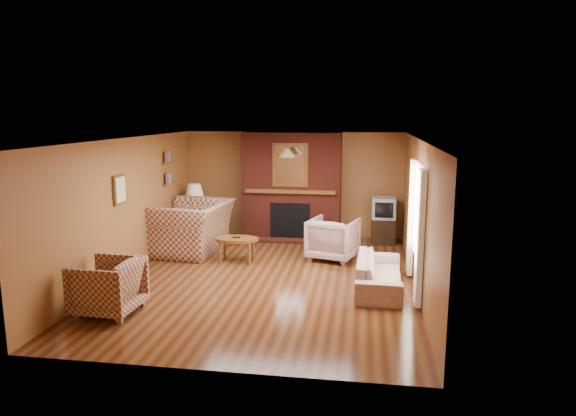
% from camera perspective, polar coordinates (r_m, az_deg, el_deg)
% --- Properties ---
extents(floor, '(6.50, 6.50, 0.00)m').
position_cam_1_polar(floor, '(8.96, -2.36, -7.86)').
color(floor, '#401B0D').
rests_on(floor, ground).
extents(ceiling, '(6.50, 6.50, 0.00)m').
position_cam_1_polar(ceiling, '(8.52, -2.48, 7.65)').
color(ceiling, silver).
rests_on(ceiling, wall_back).
extents(wall_back, '(6.50, 0.00, 6.50)m').
position_cam_1_polar(wall_back, '(11.82, 0.59, 2.64)').
color(wall_back, brown).
rests_on(wall_back, floor).
extents(wall_front, '(6.50, 0.00, 6.50)m').
position_cam_1_polar(wall_front, '(5.59, -8.81, -6.53)').
color(wall_front, brown).
rests_on(wall_front, floor).
extents(wall_left, '(0.00, 6.50, 6.50)m').
position_cam_1_polar(wall_left, '(9.46, -17.46, 0.14)').
color(wall_left, brown).
rests_on(wall_left, floor).
extents(wall_right, '(0.00, 6.50, 6.50)m').
position_cam_1_polar(wall_right, '(8.55, 14.27, -0.77)').
color(wall_right, brown).
rests_on(wall_right, floor).
extents(fireplace, '(2.20, 0.82, 2.40)m').
position_cam_1_polar(fireplace, '(11.57, 0.40, 2.37)').
color(fireplace, '#591C13').
rests_on(fireplace, floor).
extents(window_right, '(0.10, 1.85, 2.00)m').
position_cam_1_polar(window_right, '(8.36, 14.05, -1.52)').
color(window_right, beige).
rests_on(window_right, wall_right).
extents(bookshelf, '(0.09, 0.55, 0.71)m').
position_cam_1_polar(bookshelf, '(11.09, -13.04, 4.26)').
color(bookshelf, brown).
rests_on(bookshelf, wall_left).
extents(botanical_print, '(0.05, 0.40, 0.50)m').
position_cam_1_polar(botanical_print, '(9.12, -18.21, 1.96)').
color(botanical_print, brown).
rests_on(botanical_print, wall_left).
extents(pendant_light, '(0.36, 0.36, 0.48)m').
position_cam_1_polar(pendant_light, '(10.80, -0.11, 6.15)').
color(pendant_light, black).
rests_on(pendant_light, ceiling).
extents(plaid_loveseat, '(1.55, 1.73, 1.04)m').
position_cam_1_polar(plaid_loveseat, '(10.66, -10.68, -2.13)').
color(plaid_loveseat, maroon).
rests_on(plaid_loveseat, floor).
extents(plaid_armchair, '(0.91, 0.88, 0.79)m').
position_cam_1_polar(plaid_armchair, '(7.81, -19.41, -8.23)').
color(plaid_armchair, maroon).
rests_on(plaid_armchair, floor).
extents(floral_sofa, '(0.76, 1.84, 0.53)m').
position_cam_1_polar(floral_sofa, '(8.53, 10.08, -7.12)').
color(floral_sofa, beige).
rests_on(floral_sofa, floor).
extents(floral_armchair, '(1.08, 1.10, 0.81)m').
position_cam_1_polar(floral_armchair, '(10.06, 5.04, -3.43)').
color(floral_armchair, beige).
rests_on(floral_armchair, floor).
extents(coffee_table, '(0.85, 0.53, 0.50)m').
position_cam_1_polar(coffee_table, '(9.87, -5.73, -3.66)').
color(coffee_table, brown).
rests_on(coffee_table, floor).
extents(side_table, '(0.48, 0.48, 0.59)m').
position_cam_1_polar(side_table, '(11.70, -10.22, -2.11)').
color(side_table, brown).
rests_on(side_table, floor).
extents(table_lamp, '(0.41, 0.41, 0.68)m').
position_cam_1_polar(table_lamp, '(11.57, -10.33, 1.16)').
color(table_lamp, white).
rests_on(table_lamp, side_table).
extents(tv_stand, '(0.53, 0.48, 0.56)m').
position_cam_1_polar(tv_stand, '(11.44, 10.49, -2.50)').
color(tv_stand, black).
rests_on(tv_stand, floor).
extents(crt_tv, '(0.50, 0.50, 0.46)m').
position_cam_1_polar(crt_tv, '(11.33, 10.57, -0.00)').
color(crt_tv, '#A0A2A7').
rests_on(crt_tv, tv_stand).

